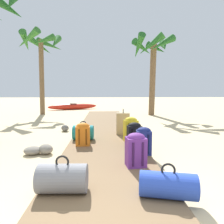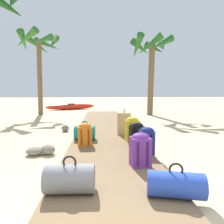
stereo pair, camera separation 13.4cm
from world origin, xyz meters
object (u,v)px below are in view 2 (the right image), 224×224
backpack_yellow (132,128)px  backpack_purple (140,149)px  kayak (71,107)px  duffel_bag_grey (70,179)px  backpack_black (137,134)px  palm_tree_far_left (39,48)px  backpack_navy (147,140)px  suitcase_tan (124,124)px  duffel_bag_teal (85,133)px  palm_tree_far_right (150,54)px  backpack_orange (85,134)px  duffel_bag_blue (175,185)px

backpack_yellow → backpack_purple: 1.62m
kayak → duffel_bag_grey: bearing=-82.3°
backpack_black → palm_tree_far_left: (-3.89, 6.75, 3.07)m
backpack_navy → duffel_bag_grey: bearing=-131.6°
suitcase_tan → backpack_yellow: bearing=-82.0°
palm_tree_far_left → kayak: (1.22, 2.55, -3.22)m
duffel_bag_teal → duffel_bag_grey: 2.60m
palm_tree_far_right → backpack_black: bearing=-106.2°
backpack_purple → duffel_bag_teal: bearing=119.4°
backpack_orange → duffel_bag_grey: 2.10m
backpack_yellow → kayak: (-2.66, 8.81, -0.19)m
duffel_bag_teal → palm_tree_far_left: size_ratio=0.12×
backpack_orange → palm_tree_far_left: palm_tree_far_left is taller
backpack_black → backpack_navy: 0.54m
duffel_bag_grey → kayak: size_ratio=0.18×
backpack_black → palm_tree_far_left: palm_tree_far_left is taller
backpack_purple → palm_tree_far_right: 7.79m
palm_tree_far_right → palm_tree_far_left: size_ratio=0.93×
suitcase_tan → backpack_yellow: 0.79m
backpack_navy → palm_tree_far_right: 7.20m
kayak → backpack_navy: bearing=-74.3°
duffel_bag_grey → palm_tree_far_right: bearing=69.9°
suitcase_tan → palm_tree_far_right: 5.70m
duffel_bag_grey → backpack_yellow: bearing=64.8°
duffel_bag_teal → backpack_purple: bearing=-60.6°
suitcase_tan → backpack_navy: bearing=-83.0°
backpack_black → duffel_bag_grey: size_ratio=0.89×
duffel_bag_teal → backpack_navy: (1.26, -1.20, 0.10)m
duffel_bag_grey → backpack_purple: 1.29m
backpack_black → kayak: backpack_black is taller
backpack_navy → kayak: backpack_navy is taller
suitcase_tan → palm_tree_far_left: 7.32m
backpack_navy → palm_tree_far_left: (-3.99, 7.28, 3.07)m
duffel_bag_teal → backpack_yellow: backpack_yellow is taller
backpack_yellow → palm_tree_far_right: 6.32m
backpack_black → kayak: 9.67m
backpack_yellow → palm_tree_far_right: bearing=72.3°
backpack_black → duffel_bag_teal: size_ratio=1.04×
backpack_orange → duffel_bag_blue: backpack_orange is taller
duffel_bag_blue → duffel_bag_teal: size_ratio=1.35×
backpack_purple → palm_tree_far_left: bearing=115.4°
backpack_orange → duffel_bag_teal: 0.52m
duffel_bag_blue → duffel_bag_grey: (-1.21, 0.18, 0.02)m
backpack_black → backpack_orange: backpack_black is taller
palm_tree_far_left → duffel_bag_teal: bearing=-65.8°
duffel_bag_teal → palm_tree_far_left: palm_tree_far_left is taller
kayak → palm_tree_far_left: bearing=-115.6°
duffel_bag_blue → duffel_bag_teal: 3.04m
backpack_orange → duffel_bag_teal: (-0.04, 0.51, -0.08)m
duffel_bag_grey → palm_tree_far_left: size_ratio=0.14×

